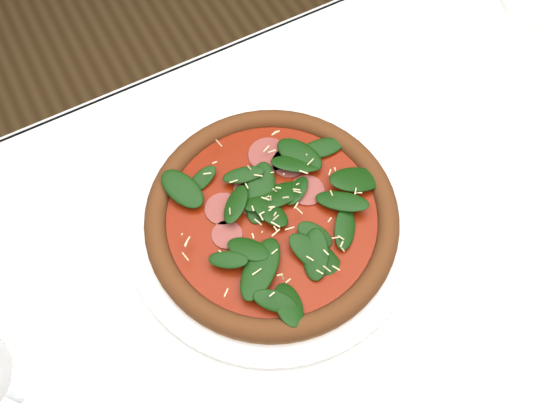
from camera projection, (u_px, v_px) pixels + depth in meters
ground at (307, 377)px, 1.46m from camera, size 6.00×6.00×0.00m
dining_table at (331, 289)px, 0.88m from camera, size 1.21×0.81×0.75m
plate at (272, 222)px, 0.81m from camera, size 0.39×0.39×0.02m
pizza at (272, 215)px, 0.79m from camera, size 0.41×0.41×0.04m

